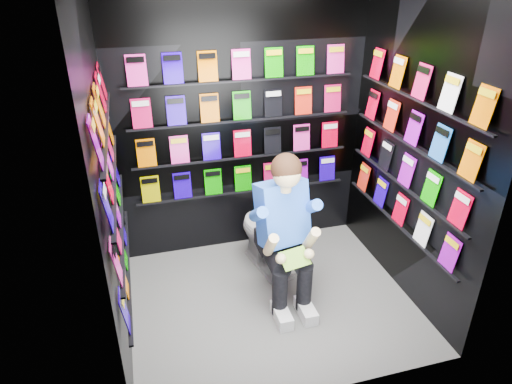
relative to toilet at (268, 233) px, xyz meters
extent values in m
plane|color=slate|center=(-0.12, -0.51, -0.37)|extent=(2.40, 2.40, 0.00)
cube|color=black|center=(-0.12, 0.49, 0.93)|extent=(2.40, 0.04, 2.60)
cube|color=black|center=(-0.12, -1.51, 0.93)|extent=(2.40, 0.04, 2.60)
cube|color=black|center=(-1.32, -0.51, 0.93)|extent=(0.04, 2.00, 2.60)
cube|color=black|center=(1.08, -0.51, 0.93)|extent=(0.04, 2.00, 2.60)
imported|color=white|center=(0.00, 0.00, 0.00)|extent=(0.56, 0.82, 0.73)
cube|color=white|center=(0.19, -0.01, -0.23)|extent=(0.25, 0.38, 0.27)
cube|color=white|center=(0.19, -0.01, -0.09)|extent=(0.27, 0.40, 0.03)
cube|color=green|center=(0.00, -0.73, 0.21)|extent=(0.26, 0.18, 0.10)
camera|label=1|loc=(-1.09, -3.50, 2.33)|focal=32.00mm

